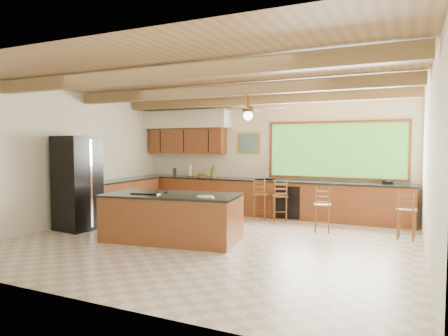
% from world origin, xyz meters
% --- Properties ---
extents(ground, '(7.20, 7.20, 0.00)m').
position_xyz_m(ground, '(0.00, 0.00, 0.00)').
color(ground, beige).
rests_on(ground, ground).
extents(room_shell, '(7.27, 6.54, 3.02)m').
position_xyz_m(room_shell, '(-0.17, 0.65, 2.21)').
color(room_shell, white).
rests_on(room_shell, ground).
extents(counter_run, '(7.12, 3.10, 1.27)m').
position_xyz_m(counter_run, '(-0.82, 2.52, 0.46)').
color(counter_run, brown).
rests_on(counter_run, ground).
extents(island, '(2.67, 1.53, 0.90)m').
position_xyz_m(island, '(-0.70, -0.33, 0.44)').
color(island, brown).
rests_on(island, ground).
extents(refrigerator, '(0.85, 0.83, 1.99)m').
position_xyz_m(refrigerator, '(-3.05, -0.34, 0.99)').
color(refrigerator, black).
rests_on(refrigerator, ground).
extents(bar_stool_a, '(0.39, 0.39, 0.99)m').
position_xyz_m(bar_stool_a, '(0.10, 2.40, 0.59)').
color(bar_stool_a, brown).
rests_on(bar_stool_a, ground).
extents(bar_stool_b, '(0.46, 0.47, 0.97)m').
position_xyz_m(bar_stool_b, '(0.55, 2.40, 0.58)').
color(bar_stool_b, brown).
rests_on(bar_stool_b, ground).
extents(bar_stool_c, '(0.39, 0.39, 0.94)m').
position_xyz_m(bar_stool_c, '(1.72, 1.55, 0.55)').
color(bar_stool_c, brown).
rests_on(bar_stool_c, ground).
extents(bar_stool_d, '(0.37, 0.37, 0.94)m').
position_xyz_m(bar_stool_d, '(3.30, 1.55, 0.56)').
color(bar_stool_d, brown).
rests_on(bar_stool_d, ground).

